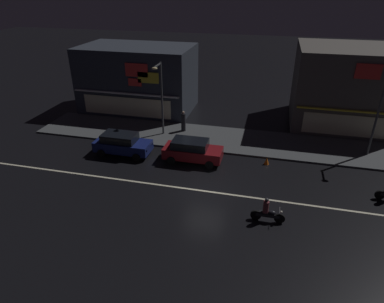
{
  "coord_description": "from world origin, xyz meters",
  "views": [
    {
      "loc": [
        3.46,
        -17.56,
        12.01
      ],
      "look_at": [
        -1.68,
        3.39,
        0.96
      ],
      "focal_mm": 31.33,
      "sensor_mm": 36.0,
      "label": 1
    }
  ],
  "objects": [
    {
      "name": "motorcycle_lead",
      "position": [
        3.94,
        -2.09,
        0.63
      ],
      "size": [
        1.9,
        0.6,
        1.52
      ],
      "rotation": [
        0.0,
        0.0,
        3.0
      ],
      "color": "black",
      "rests_on": "ground"
    },
    {
      "name": "pedestrian_on_sidewalk",
      "position": [
        -3.76,
        8.72,
        0.97
      ],
      "size": [
        0.4,
        0.4,
        1.82
      ],
      "rotation": [
        0.0,
        0.0,
        5.55
      ],
      "color": "#232328",
      "rests_on": "sidewalk_far"
    },
    {
      "name": "sidewalk_far",
      "position": [
        0.0,
        7.9,
        0.07
      ],
      "size": [
        32.63,
        4.98,
        0.14
      ],
      "primitive_type": "cube",
      "color": "#424447",
      "rests_on": "ground"
    },
    {
      "name": "storefront_left_block",
      "position": [
        9.79,
        14.34,
        3.49
      ],
      "size": [
        8.72,
        8.06,
        6.98
      ],
      "color": "#56514C",
      "rests_on": "ground"
    },
    {
      "name": "traffic_cone",
      "position": [
        3.66,
        4.53,
        0.28
      ],
      "size": [
        0.36,
        0.36,
        0.55
      ],
      "primitive_type": "cone",
      "color": "orange",
      "rests_on": "ground"
    },
    {
      "name": "ground_plane",
      "position": [
        0.0,
        0.0,
        0.0
      ],
      "size": [
        140.0,
        140.0,
        0.0
      ],
      "primitive_type": "plane",
      "color": "black"
    },
    {
      "name": "storefront_center_block",
      "position": [
        -9.79,
        13.66,
        3.18
      ],
      "size": [
        10.94,
        6.72,
        6.37
      ],
      "color": "#2D333D",
      "rests_on": "ground"
    },
    {
      "name": "lane_divider_stripe",
      "position": [
        0.0,
        0.0,
        0.01
      ],
      "size": [
        31.0,
        0.16,
        0.01
      ],
      "primitive_type": "cube",
      "color": "beige",
      "rests_on": "ground"
    },
    {
      "name": "streetlamp_west",
      "position": [
        -5.31,
        7.48,
        3.83
      ],
      "size": [
        0.44,
        1.64,
        6.14
      ],
      "color": "#47494C",
      "rests_on": "sidewalk_far"
    },
    {
      "name": "parked_car_trailing",
      "position": [
        -7.24,
        3.59,
        0.87
      ],
      "size": [
        4.3,
        1.98,
        1.67
      ],
      "color": "navy",
      "rests_on": "ground"
    },
    {
      "name": "parked_car_near_kerb",
      "position": [
        -1.75,
        3.75,
        0.87
      ],
      "size": [
        4.3,
        1.98,
        1.67
      ],
      "rotation": [
        0.0,
        0.0,
        3.14
      ],
      "color": "maroon",
      "rests_on": "ground"
    },
    {
      "name": "streetlamp_mid",
      "position": [
        11.08,
        7.45,
        3.8
      ],
      "size": [
        0.44,
        1.64,
        6.1
      ],
      "color": "#47494C",
      "rests_on": "sidewalk_far"
    }
  ]
}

